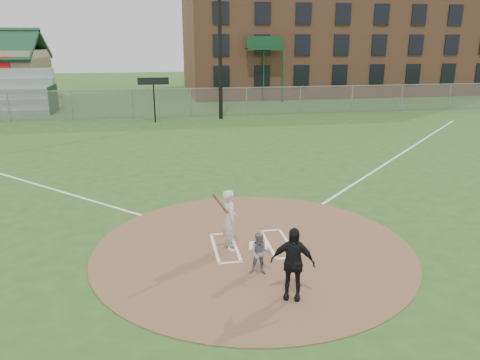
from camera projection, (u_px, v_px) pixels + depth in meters
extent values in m
plane|color=#2A531C|center=(253.00, 248.00, 12.38)|extent=(140.00, 140.00, 0.00)
cylinder|color=brown|center=(253.00, 248.00, 12.37)|extent=(8.40, 8.40, 0.02)
cube|color=silver|center=(259.00, 246.00, 12.45)|extent=(0.61, 0.61, 0.03)
cube|color=white|center=(400.00, 155.00, 22.35)|extent=(17.04, 17.04, 0.01)
imported|color=gray|center=(260.00, 253.00, 10.87)|extent=(0.57, 0.49, 1.03)
imported|color=black|center=(292.00, 263.00, 9.78)|extent=(1.01, 0.69, 1.60)
cube|color=white|center=(215.00, 248.00, 12.34)|extent=(0.08, 1.80, 0.01)
cube|color=white|center=(235.00, 246.00, 12.44)|extent=(0.08, 1.80, 0.01)
cube|color=white|center=(221.00, 234.00, 13.24)|extent=(0.62, 0.08, 0.01)
cube|color=white|center=(231.00, 263.00, 11.54)|extent=(0.62, 0.08, 0.01)
cube|color=white|center=(288.00, 242.00, 12.68)|extent=(0.08, 1.80, 0.01)
cube|color=white|center=(268.00, 244.00, 12.58)|extent=(0.08, 1.80, 0.01)
cube|color=white|center=(270.00, 230.00, 13.48)|extent=(0.62, 0.08, 0.01)
cube|color=white|center=(287.00, 258.00, 11.78)|extent=(0.62, 0.08, 0.01)
imported|color=silver|center=(230.00, 220.00, 12.08)|extent=(0.40, 0.60, 1.63)
cylinder|color=brown|center=(220.00, 203.00, 11.47)|extent=(0.50, 0.45, 0.70)
cube|color=slate|center=(191.00, 103.00, 32.82)|extent=(56.00, 0.03, 2.00)
cube|color=gray|center=(190.00, 89.00, 32.53)|extent=(56.00, 0.06, 0.06)
cube|color=gray|center=(191.00, 103.00, 32.82)|extent=(56.08, 0.08, 2.00)
cube|color=#194728|center=(53.00, 99.00, 35.12)|extent=(0.08, 3.20, 2.00)
cube|color=#945B3F|center=(331.00, 17.00, 48.68)|extent=(30.00, 16.00, 15.00)
cube|color=black|center=(363.00, 14.00, 41.10)|extent=(26.60, 0.10, 12.20)
cube|color=#194728|center=(265.00, 49.00, 39.89)|extent=(3.20, 1.00, 0.15)
cube|color=#194728|center=(263.00, 75.00, 41.02)|extent=(0.12, 0.12, 4.50)
cube|color=#194728|center=(283.00, 76.00, 40.37)|extent=(0.12, 0.12, 4.50)
cube|color=#194728|center=(265.00, 42.00, 39.73)|extent=(3.20, 0.08, 1.00)
cylinder|color=black|center=(220.00, 28.00, 30.77)|extent=(0.26, 0.26, 12.00)
cylinder|color=black|center=(154.00, 103.00, 30.62)|extent=(0.10, 0.10, 2.60)
cube|color=black|center=(153.00, 81.00, 30.22)|extent=(2.00, 0.10, 0.45)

